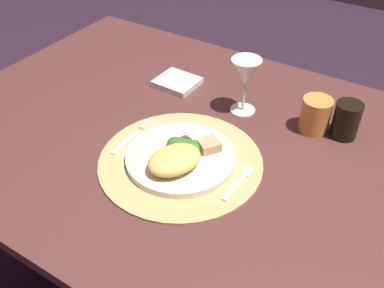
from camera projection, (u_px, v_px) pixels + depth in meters
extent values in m
cube|color=#4E2926|center=(206.00, 147.00, 1.07)|extent=(1.44, 0.94, 0.03)
cylinder|color=#4A2B2B|center=(121.00, 110.00, 1.82)|extent=(0.07, 0.07, 0.67)
cylinder|color=tan|center=(181.00, 161.00, 1.00)|extent=(0.38, 0.38, 0.01)
cylinder|color=silver|center=(180.00, 157.00, 1.00)|extent=(0.25, 0.25, 0.02)
ellipsoid|color=#E8C45A|center=(174.00, 160.00, 0.94)|extent=(0.13, 0.15, 0.04)
ellipsoid|color=#316615|center=(184.00, 144.00, 1.01)|extent=(0.05, 0.05, 0.01)
ellipsoid|color=#2E7B29|center=(186.00, 144.00, 1.01)|extent=(0.07, 0.05, 0.01)
ellipsoid|color=#376624|center=(178.00, 144.00, 1.00)|extent=(0.06, 0.05, 0.02)
ellipsoid|color=#2E6D22|center=(194.00, 147.00, 1.00)|extent=(0.06, 0.07, 0.02)
cube|color=beige|center=(189.00, 132.00, 1.02)|extent=(0.03, 0.02, 0.00)
cube|color=beige|center=(196.00, 136.00, 1.01)|extent=(0.02, 0.03, 0.01)
cube|color=tan|center=(209.00, 145.00, 1.00)|extent=(0.06, 0.06, 0.02)
cube|color=silver|center=(124.00, 143.00, 1.05)|extent=(0.01, 0.09, 0.00)
cube|color=silver|center=(145.00, 123.00, 1.11)|extent=(0.00, 0.05, 0.00)
cube|color=silver|center=(146.00, 124.00, 1.11)|extent=(0.00, 0.05, 0.00)
cube|color=silver|center=(147.00, 124.00, 1.11)|extent=(0.00, 0.05, 0.00)
cube|color=silver|center=(148.00, 125.00, 1.10)|extent=(0.00, 0.05, 0.00)
cube|color=silver|center=(234.00, 187.00, 0.93)|extent=(0.01, 0.09, 0.00)
ellipsoid|color=silver|center=(247.00, 171.00, 0.97)|extent=(0.02, 0.04, 0.01)
cube|color=white|center=(177.00, 82.00, 1.27)|extent=(0.12, 0.11, 0.02)
cylinder|color=silver|center=(242.00, 110.00, 1.17)|extent=(0.07, 0.07, 0.00)
cylinder|color=silver|center=(244.00, 98.00, 1.14)|extent=(0.01, 0.01, 0.07)
cone|color=silver|center=(246.00, 73.00, 1.10)|extent=(0.08, 0.08, 0.08)
cylinder|color=#D0823A|center=(315.00, 115.00, 1.08)|extent=(0.07, 0.07, 0.09)
cylinder|color=black|center=(346.00, 120.00, 1.06)|extent=(0.07, 0.07, 0.09)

